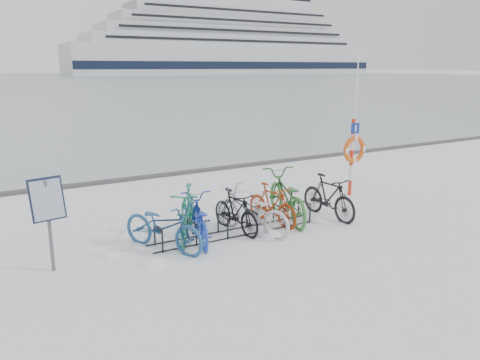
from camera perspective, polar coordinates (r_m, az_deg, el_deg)
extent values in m
plane|color=white|center=(10.22, -0.30, -6.47)|extent=(900.00, 900.00, 0.00)
cube|color=#3F3F42|center=(15.41, -11.20, 0.38)|extent=(400.00, 0.25, 0.10)
cylinder|color=black|center=(9.25, -9.44, -7.42)|extent=(0.04, 0.04, 0.44)
cylinder|color=black|center=(9.64, -10.37, -6.58)|extent=(0.04, 0.04, 0.44)
cylinder|color=black|center=(9.37, -9.97, -5.73)|extent=(0.04, 0.44, 0.04)
cylinder|color=black|center=(9.50, -5.35, -6.71)|extent=(0.04, 0.04, 0.44)
cylinder|color=black|center=(9.88, -6.42, -5.93)|extent=(0.04, 0.04, 0.44)
cylinder|color=black|center=(9.62, -5.92, -5.08)|extent=(0.04, 0.44, 0.04)
cylinder|color=black|center=(9.80, -1.50, -6.01)|extent=(0.04, 0.04, 0.44)
cylinder|color=black|center=(10.17, -2.68, -5.28)|extent=(0.04, 0.04, 0.44)
cylinder|color=black|center=(9.92, -2.11, -4.44)|extent=(0.04, 0.44, 0.04)
cylinder|color=black|center=(10.14, 2.09, -5.32)|extent=(0.04, 0.04, 0.44)
cylinder|color=black|center=(10.50, 0.82, -4.65)|extent=(0.04, 0.04, 0.44)
cylinder|color=black|center=(10.25, 1.45, -3.82)|extent=(0.04, 0.44, 0.04)
cylinder|color=black|center=(10.52, 5.43, -4.67)|extent=(0.04, 0.04, 0.44)
cylinder|color=black|center=(10.87, 4.09, -4.04)|extent=(0.04, 0.04, 0.44)
cylinder|color=black|center=(10.63, 4.78, -3.22)|extent=(0.04, 0.44, 0.04)
cylinder|color=black|center=(10.94, 8.52, -4.05)|extent=(0.04, 0.04, 0.44)
cylinder|color=black|center=(11.27, 7.14, -3.47)|extent=(0.04, 0.04, 0.44)
cylinder|color=black|center=(11.04, 7.86, -2.66)|extent=(0.04, 0.44, 0.04)
cylinder|color=black|center=(10.04, 0.33, -6.74)|extent=(4.00, 0.03, 0.03)
cylinder|color=black|center=(10.40, -0.90, -6.01)|extent=(4.00, 0.03, 0.03)
cylinder|color=#595B5E|center=(8.78, -22.21, -5.27)|extent=(0.06, 0.06, 1.64)
cube|color=black|center=(8.61, -22.48, -2.16)|extent=(0.60, 0.32, 0.74)
cube|color=#8C99AD|center=(8.58, -22.44, -2.23)|extent=(0.53, 0.25, 0.66)
cylinder|color=red|center=(13.47, 13.23, -0.91)|extent=(0.10, 0.10, 0.43)
cylinder|color=silver|center=(13.37, 13.33, 0.86)|extent=(0.10, 0.10, 0.43)
cylinder|color=red|center=(13.29, 13.43, 2.66)|extent=(0.10, 0.10, 0.43)
cylinder|color=silver|center=(13.22, 13.53, 4.48)|extent=(0.10, 0.10, 0.43)
cylinder|color=red|center=(13.16, 13.64, 6.32)|extent=(0.10, 0.10, 0.43)
torus|color=#D35113|center=(13.18, 13.76, 3.63)|extent=(0.75, 0.13, 0.75)
cube|color=navy|center=(13.10, 13.87, 6.15)|extent=(0.27, 0.03, 0.27)
cylinder|color=silver|center=(13.26, 13.80, 6.45)|extent=(0.04, 0.04, 3.89)
cube|color=silver|center=(224.32, -1.26, 14.33)|extent=(146.19, 27.15, 12.53)
cube|color=black|center=(212.45, 0.56, 13.81)|extent=(146.19, 0.30, 3.13)
cube|color=black|center=(236.35, -2.89, 13.78)|extent=(146.19, 0.30, 3.13)
cube|color=silver|center=(224.57, -1.27, 16.47)|extent=(130.53, 25.06, 4.18)
cube|color=silver|center=(225.14, -1.29, 18.59)|extent=(105.47, 21.93, 4.18)
cube|color=silver|center=(226.02, -1.30, 20.70)|extent=(80.41, 18.80, 4.18)
cube|color=black|center=(213.76, 0.44, 17.73)|extent=(114.87, 0.20, 12.53)
imported|color=navy|center=(9.32, -9.36, -5.35)|extent=(1.52, 2.04, 1.02)
imported|color=#1C745B|center=(9.80, -6.46, -3.92)|extent=(1.44, 1.91, 1.14)
imported|color=#1E3CB4|center=(9.71, -4.99, -4.62)|extent=(1.14, 1.94, 0.96)
imported|color=black|center=(10.19, -0.53, -3.70)|extent=(0.64, 1.64, 0.96)
imported|color=#BBBCC3|center=(10.10, 1.36, -3.64)|extent=(1.37, 2.08, 1.03)
imported|color=#942F0D|center=(10.73, 3.93, -2.84)|extent=(0.68, 1.64, 0.96)
imported|color=#306E30|center=(11.00, 5.66, -1.83)|extent=(1.33, 2.38, 1.18)
imported|color=black|center=(11.34, 10.75, -1.88)|extent=(0.59, 1.78, 1.06)
ellipsoid|color=white|center=(11.35, 1.19, -4.41)|extent=(0.33, 0.33, 0.11)
ellipsoid|color=white|center=(8.84, -10.62, -10.03)|extent=(0.53, 0.53, 0.19)
ellipsoid|color=white|center=(10.14, 3.51, -6.67)|extent=(0.54, 0.54, 0.19)
ellipsoid|color=white|center=(9.38, -15.49, -8.88)|extent=(0.40, 0.40, 0.14)
ellipsoid|color=white|center=(11.18, 9.58, -4.88)|extent=(0.58, 0.58, 0.20)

